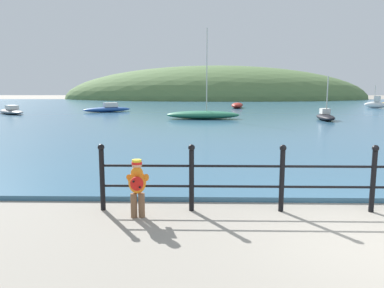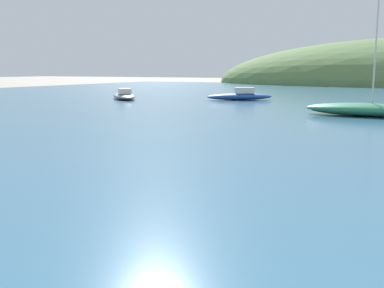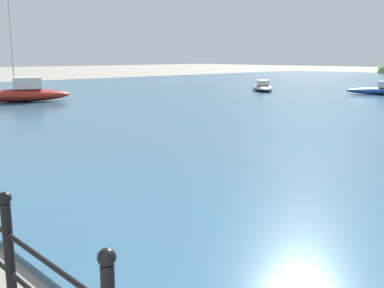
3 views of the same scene
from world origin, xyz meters
The scene contains 3 objects.
boat_twin_mast centered at (-10.68, 27.01, 0.36)m, with size 4.07×3.25×0.79m.
boat_white_sailboat centered at (-17.77, 24.45, 0.33)m, with size 3.80×3.91×0.70m.
boat_blue_hull centered at (-2.54, 20.08, 0.39)m, with size 4.91×1.67×5.92m.
Camera 2 is at (-0.59, 0.24, 2.02)m, focal length 42.00 mm.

